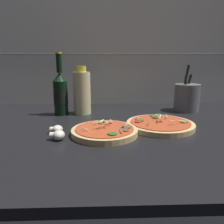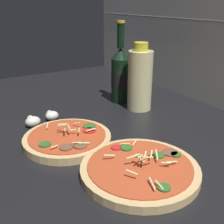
% 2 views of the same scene
% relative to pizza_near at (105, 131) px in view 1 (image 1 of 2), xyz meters
% --- Properties ---
extents(counter_slab, '(1.60, 0.90, 0.03)m').
position_rel_pizza_near_xyz_m(counter_slab, '(0.06, 0.08, -0.02)').
color(counter_slab, black).
rests_on(counter_slab, ground).
extents(tile_backsplash, '(1.60, 0.01, 0.60)m').
position_rel_pizza_near_xyz_m(tile_backsplash, '(0.06, 0.53, 0.26)').
color(tile_backsplash, silver).
rests_on(tile_backsplash, ground).
extents(pizza_near, '(0.22, 0.22, 0.05)m').
position_rel_pizza_near_xyz_m(pizza_near, '(0.00, 0.00, 0.00)').
color(pizza_near, tan).
rests_on(pizza_near, counter_slab).
extents(pizza_far, '(0.25, 0.25, 0.05)m').
position_rel_pizza_near_xyz_m(pizza_far, '(0.20, 0.07, -0.00)').
color(pizza_far, tan).
rests_on(pizza_far, counter_slab).
extents(beer_bottle, '(0.06, 0.06, 0.28)m').
position_rel_pizza_near_xyz_m(beer_bottle, '(-0.20, 0.28, 0.09)').
color(beer_bottle, black).
rests_on(beer_bottle, counter_slab).
extents(oil_bottle, '(0.08, 0.08, 0.22)m').
position_rel_pizza_near_xyz_m(oil_bottle, '(-0.10, 0.30, 0.09)').
color(oil_bottle, beige).
rests_on(oil_bottle, counter_slab).
extents(mushroom_left, '(0.04, 0.04, 0.03)m').
position_rel_pizza_near_xyz_m(mushroom_left, '(-0.16, 0.02, 0.00)').
color(mushroom_left, white).
rests_on(mushroom_left, counter_slab).
extents(mushroom_right, '(0.05, 0.04, 0.03)m').
position_rel_pizza_near_xyz_m(mushroom_right, '(-0.14, -0.05, 0.00)').
color(mushroom_right, white).
rests_on(mushroom_right, counter_slab).
extents(utensil_crock, '(0.12, 0.12, 0.22)m').
position_rel_pizza_near_xyz_m(utensil_crock, '(0.40, 0.34, 0.06)').
color(utensil_crock, slate).
rests_on(utensil_crock, counter_slab).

